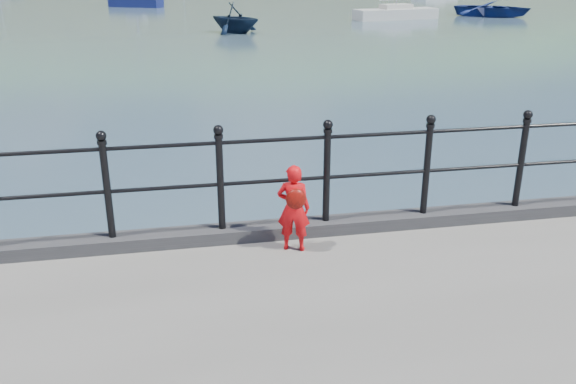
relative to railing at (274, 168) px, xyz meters
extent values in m
plane|color=#2D4251|center=(0.00, 0.15, -1.82)|extent=(600.00, 600.00, 0.00)
cube|color=#28282B|center=(0.00, 0.00, -0.75)|extent=(60.00, 0.30, 0.15)
cylinder|color=black|center=(0.00, 0.00, -0.15)|extent=(18.00, 0.04, 0.04)
cylinder|color=black|center=(0.00, 0.00, 0.32)|extent=(18.00, 0.04, 0.04)
cylinder|color=black|center=(-1.80, 0.00, -0.15)|extent=(0.08, 0.08, 1.05)
sphere|color=black|center=(-1.80, 0.00, 0.47)|extent=(0.11, 0.11, 0.11)
cylinder|color=black|center=(-0.60, 0.00, -0.15)|extent=(0.08, 0.08, 1.05)
sphere|color=black|center=(-0.60, 0.00, 0.47)|extent=(0.11, 0.11, 0.11)
cylinder|color=black|center=(0.60, 0.00, -0.15)|extent=(0.08, 0.08, 1.05)
sphere|color=black|center=(0.60, 0.00, 0.47)|extent=(0.11, 0.11, 0.11)
cylinder|color=black|center=(1.80, 0.00, -0.15)|extent=(0.08, 0.08, 1.05)
sphere|color=black|center=(1.80, 0.00, 0.47)|extent=(0.11, 0.11, 0.11)
cylinder|color=black|center=(3.00, 0.00, -0.15)|extent=(0.08, 0.08, 1.05)
sphere|color=black|center=(3.00, 0.00, 0.47)|extent=(0.11, 0.11, 0.11)
ellipsoid|color=#333A21|center=(20.00, 195.15, -17.22)|extent=(400.00, 100.00, 88.00)
ellipsoid|color=#387026|center=(60.00, 255.15, -29.12)|extent=(600.00, 180.00, 156.00)
imported|color=red|center=(0.14, -0.37, -0.34)|extent=(0.41, 0.33, 0.97)
ellipsoid|color=red|center=(0.14, -0.50, -0.18)|extent=(0.22, 0.11, 0.23)
imported|color=navy|center=(21.78, 35.39, -1.28)|extent=(6.38, 6.25, 1.08)
imported|color=black|center=(2.62, 28.71, -0.99)|extent=(4.16, 4.15, 1.66)
cube|color=beige|center=(14.24, 34.66, -1.57)|extent=(6.03, 2.62, 0.90)
cube|color=beige|center=(14.24, 34.66, -1.07)|extent=(2.21, 1.47, 0.50)
cube|color=navy|center=(-3.62, 49.15, -1.57)|extent=(4.68, 3.28, 0.90)
camera|label=1|loc=(-1.04, -6.28, 2.18)|focal=38.00mm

